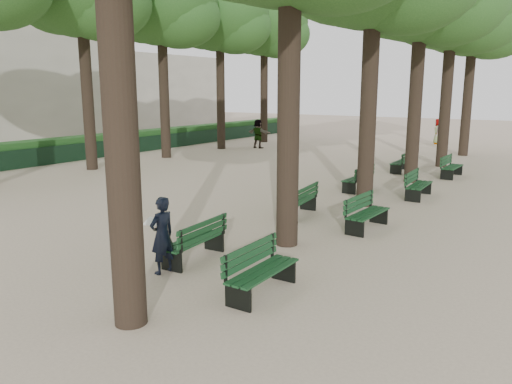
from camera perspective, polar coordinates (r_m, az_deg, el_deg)
The scene contains 20 objects.
ground at distance 10.84m, azimuth -11.63°, elevation -8.56°, with size 120.00×120.00×0.00m, color #C6B096.
tree_central_4 at distance 26.06m, azimuth 21.63°, elevation 19.60°, with size 6.00×6.00×9.95m.
tree_central_5 at distance 30.90m, azimuth 23.71°, elevation 18.07°, with size 6.00×6.00×9.95m.
tree_far_3 at distance 28.22m, azimuth -10.83°, elevation 20.53°, with size 6.00×6.00×10.45m.
tree_far_4 at distance 31.97m, azimuth -4.19°, elevation 19.62°, with size 6.00×6.00×10.45m.
tree_far_5 at distance 36.03m, azimuth 0.95°, elevation 18.74°, with size 6.00×6.00×10.45m.
bench_left_0 at distance 11.11m, azimuth -7.11°, elevation -6.40°, with size 0.70×1.84×0.92m.
bench_left_1 at distance 14.91m, azimuth 4.90°, elevation -1.67°, with size 0.78×1.86×0.92m.
bench_left_2 at distance 18.95m, azimuth 11.54°, elevation 1.00°, with size 0.60×1.81×0.92m.
bench_left_3 at distance 23.70m, azimuth 16.22°, elevation 2.88°, with size 0.63×1.82×0.92m.
bench_right_0 at distance 9.28m, azimuth 0.75°, elevation -10.02°, with size 0.59×1.81×0.92m.
bench_right_1 at distance 13.72m, azimuth 12.60°, elevation -3.10°, with size 0.65×1.82×0.92m.
bench_right_2 at distance 18.20m, azimuth 18.10°, elevation 0.22°, with size 0.64×1.82×0.92m.
bench_right_3 at distance 22.95m, azimuth 21.47°, elevation 2.25°, with size 0.61×1.81×0.92m.
man_with_map at distance 10.31m, azimuth -10.68°, elevation -4.88°, with size 0.63×0.67×1.60m.
pedestrian_e at distance 32.03m, azimuth 0.24°, elevation 6.68°, with size 1.71×0.37×1.84m, color #262628.
pedestrian_d at distance 36.64m, azimuth 20.08°, elevation 6.52°, with size 0.84×0.34×1.72m, color #262628.
fence at distance 28.91m, azimuth -17.31°, elevation 4.68°, with size 0.08×42.00×0.90m, color black.
hedge at distance 29.43m, azimuth -18.19°, elevation 5.03°, with size 1.20×42.00×1.20m, color #194819.
building_far at distance 54.78m, azimuth -14.06°, elevation 11.11°, with size 12.00×16.00×7.00m, color #B7B2A3.
Camera 1 is at (7.30, -7.10, 3.70)m, focal length 35.00 mm.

